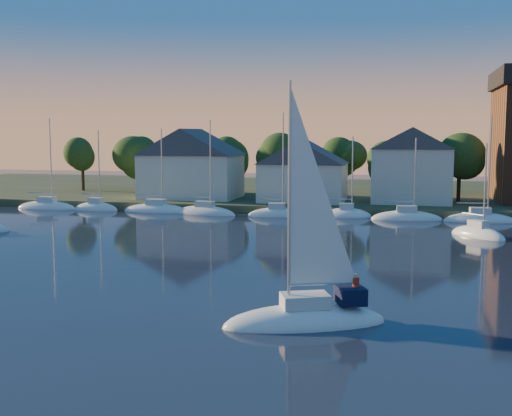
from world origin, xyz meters
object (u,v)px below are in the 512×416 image
(clubhouse_west, at_px, (191,163))
(drifting_sailboat_right, at_px, (478,236))
(clubhouse_east, at_px, (412,164))
(hero_sailboat, at_px, (308,314))
(clubhouse_centre, at_px, (303,170))

(clubhouse_west, height_order, drifting_sailboat_right, clubhouse_west)
(clubhouse_west, xyz_separation_m, clubhouse_east, (30.00, 1.00, 0.07))
(clubhouse_east, distance_m, drifting_sailboat_right, 22.93)
(clubhouse_east, relative_size, hero_sailboat, 0.76)
(clubhouse_centre, xyz_separation_m, drifting_sailboat_right, (20.39, -19.21, -5.04))
(drifting_sailboat_right, bearing_deg, clubhouse_centre, -178.20)
(drifting_sailboat_right, bearing_deg, hero_sailboat, -64.62)
(clubhouse_centre, bearing_deg, drifting_sailboat_right, -43.29)
(clubhouse_centre, relative_size, hero_sailboat, 0.84)
(clubhouse_west, distance_m, clubhouse_east, 30.02)
(clubhouse_west, height_order, clubhouse_east, clubhouse_east)
(clubhouse_centre, distance_m, hero_sailboat, 52.48)
(clubhouse_west, bearing_deg, clubhouse_centre, -3.58)
(clubhouse_west, xyz_separation_m, hero_sailboat, (24.81, -52.54, -5.35))
(clubhouse_centre, height_order, clubhouse_east, clubhouse_east)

